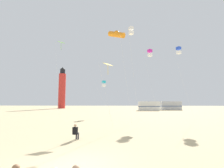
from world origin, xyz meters
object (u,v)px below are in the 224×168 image
kite_tube_orange (117,34)px  kite_diamond_gold (108,66)px  kite_box_cyan (104,84)px  rv_van_silver (171,106)px  kite_flyer_standing (76,131)px  kite_box_blue (179,51)px  lighthouse_distant (62,89)px  kite_box_white (131,31)px  rv_van_white (149,106)px  kite_diamond_lime (61,46)px  kite_box_magenta (150,53)px

kite_tube_orange → kite_diamond_gold: bearing=-110.9°
kite_box_cyan → kite_diamond_gold: 13.50m
kite_diamond_gold → rv_van_silver: size_ratio=1.10×
kite_flyer_standing → kite_box_cyan: (0.13, 19.43, 5.60)m
kite_box_blue → kite_diamond_gold: bearing=-142.6°
lighthouse_distant → rv_van_silver: bearing=-13.6°
kite_box_white → lighthouse_distant: lighthouse_distant is taller
kite_tube_orange → rv_van_silver: size_ratio=1.87×
kite_box_blue → lighthouse_distant: (-33.07, 39.07, -3.21)m
lighthouse_distant → rv_van_white: 35.62m
kite_diamond_lime → rv_van_white: (17.98, 28.45, -9.88)m
kite_diamond_gold → rv_van_silver: kite_diamond_gold is taller
kite_box_cyan → kite_box_white: bearing=-58.1°
kite_box_blue → rv_van_white: 27.64m
kite_box_white → kite_box_cyan: (-4.84, 7.77, -7.12)m
kite_diamond_lime → kite_box_white: size_ratio=0.86×
kite_box_cyan → rv_van_silver: kite_box_cyan is taller
kite_box_white → kite_box_cyan: kite_box_white is taller
kite_box_blue → rv_van_white: kite_box_blue is taller
kite_diamond_gold → rv_van_white: (10.33, 34.26, -5.35)m
kite_box_cyan → lighthouse_distant: (-20.36, 34.07, 1.63)m
rv_van_white → rv_van_silver: same height
kite_tube_orange → rv_van_silver: 40.51m
kite_box_blue → kite_flyer_standing: bearing=-131.7°
lighthouse_distant → rv_van_silver: 41.99m
kite_flyer_standing → kite_box_magenta: size_ratio=0.10×
kite_diamond_lime → rv_van_white: 35.07m
kite_tube_orange → kite_box_magenta: (5.41, 6.22, -0.75)m
kite_box_magenta → kite_box_blue: kite_box_blue is taller
kite_flyer_standing → kite_tube_orange: 14.16m
kite_tube_orange → rv_van_white: (9.38, 31.77, -10.15)m
kite_box_cyan → kite_diamond_gold: bearing=-82.5°
kite_box_blue → lighthouse_distant: size_ratio=0.69×
lighthouse_distant → rv_van_white: lighthouse_distant is taller
kite_box_white → lighthouse_distant: bearing=121.1°
kite_tube_orange → kite_box_magenta: kite_tube_orange is taller
kite_box_cyan → rv_van_white: bearing=59.9°
kite_diamond_gold → lighthouse_distant: size_ratio=0.43×
kite_tube_orange → kite_box_cyan: bearing=104.0°
kite_box_white → kite_diamond_gold: 9.19m
kite_box_white → rv_van_white: 31.88m
rv_van_white → rv_van_silver: size_ratio=0.98×
rv_van_white → kite_box_white: bearing=-104.6°
kite_flyer_standing → kite_diamond_gold: bearing=-93.1°
kite_flyer_standing → rv_van_silver: (20.11, 43.77, 0.78)m
kite_box_magenta → kite_box_white: bearing=-136.5°
kite_flyer_standing → kite_box_magenta: bearing=-104.9°
kite_box_magenta → lighthouse_distant: size_ratio=0.68×
kite_tube_orange → kite_diamond_gold: 5.49m
kite_flyer_standing → kite_tube_orange: kite_tube_orange is taller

